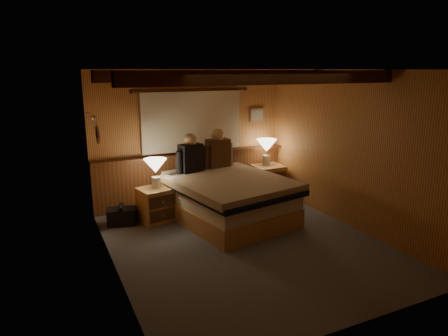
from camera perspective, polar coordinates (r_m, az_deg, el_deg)
floor at (r=5.77m, az=3.01°, el=-10.68°), size 4.20×4.20×0.00m
ceiling at (r=5.25m, az=3.36°, el=13.89°), size 4.20×4.20×0.00m
wall_back at (r=7.26m, az=-4.73°, el=4.37°), size 3.60×0.00×3.60m
wall_left at (r=4.82m, az=-16.02°, el=-1.08°), size 0.00×4.20×4.20m
wall_right at (r=6.42m, az=17.47°, el=2.50°), size 0.00×4.20×4.20m
wall_front at (r=3.75m, az=18.68°, el=-5.57°), size 3.60×0.00×3.60m
wainscot at (r=7.36m, az=-4.44°, el=-1.20°), size 3.60×0.23×0.94m
curtain_window at (r=7.15m, az=-4.58°, el=6.83°), size 2.18×0.09×1.11m
ceiling_beams at (r=5.38m, az=2.56°, el=12.94°), size 3.60×1.65×0.16m
coat_rail at (r=6.28m, az=-18.01°, el=6.55°), size 0.05×0.55×0.24m
framed_print at (r=7.77m, az=4.72°, el=7.60°), size 0.30×0.04×0.25m
bed at (r=6.50m, az=0.47°, el=-4.30°), size 1.91×2.31×0.71m
nightstand_left at (r=6.55m, az=-9.69°, el=-5.20°), size 0.59×0.55×0.55m
nightstand_right at (r=7.74m, az=6.29°, el=-1.85°), size 0.56×0.51×0.61m
lamp_left at (r=6.40m, az=-9.77°, el=0.05°), size 0.36×0.36×0.47m
lamp_right at (r=7.62m, az=6.10°, el=3.01°), size 0.38×0.38×0.50m
person_left at (r=6.75m, az=-4.79°, el=1.69°), size 0.55×0.31×0.69m
person_right at (r=7.09m, az=-0.87°, el=2.43°), size 0.59×0.27×0.71m
duffel_bag at (r=6.57m, az=-14.40°, el=-6.68°), size 0.49×0.37×0.32m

